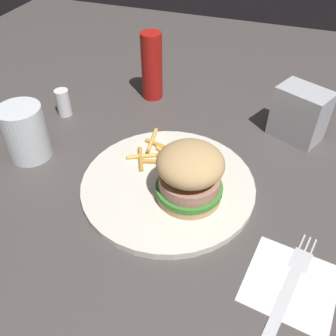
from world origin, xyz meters
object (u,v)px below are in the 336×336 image
object	(u,v)px
sandwich	(190,174)
napkin_dispenser	(300,114)
fries_pile	(158,152)
salt_shaker	(63,103)
fork	(292,281)
napkin	(291,283)
drink_glass	(26,135)
ketchup_bottle	(152,66)
plate	(168,185)

from	to	relation	value
sandwich	napkin_dispenser	xyz separation A→B (m)	(-0.14, -0.23, -0.01)
sandwich	fries_pile	size ratio (longest dim) A/B	0.93
napkin_dispenser	salt_shaker	world-z (taller)	napkin_dispenser
sandwich	napkin_dispenser	world-z (taller)	sandwich
fork	salt_shaker	world-z (taller)	salt_shaker
napkin	sandwich	bearing A→B (deg)	-29.92
drink_glass	ketchup_bottle	bearing A→B (deg)	-116.94
fries_pile	salt_shaker	distance (m)	0.24
fries_pile	plate	bearing A→B (deg)	123.23
napkin	napkin_dispenser	distance (m)	0.33
sandwich	drink_glass	bearing A→B (deg)	-3.48
sandwich	salt_shaker	distance (m)	0.35
plate	napkin_dispenser	distance (m)	0.28
salt_shaker	sandwich	bearing A→B (deg)	153.80
fries_pile	napkin_dispenser	xyz separation A→B (m)	(-0.22, -0.15, 0.03)
plate	ketchup_bottle	size ratio (longest dim) A/B	1.97
napkin_dispenser	ketchup_bottle	xyz separation A→B (m)	(0.31, -0.05, 0.02)
drink_glass	napkin	bearing A→B (deg)	166.34
sandwich	ketchup_bottle	bearing A→B (deg)	-59.16
napkin_dispenser	fork	bearing A→B (deg)	-60.17
sandwich	napkin	bearing A→B (deg)	150.08
drink_glass	ketchup_bottle	size ratio (longest dim) A/B	0.68
napkin	plate	bearing A→B (deg)	-29.03
fork	salt_shaker	bearing A→B (deg)	-27.35
sandwich	drink_glass	distance (m)	0.30
sandwich	fries_pile	xyz separation A→B (m)	(0.08, -0.08, -0.04)
napkin	napkin_dispenser	xyz separation A→B (m)	(0.02, -0.33, 0.05)
salt_shaker	napkin_dispenser	bearing A→B (deg)	-170.25
plate	fries_pile	bearing A→B (deg)	-56.77
fork	ketchup_bottle	xyz separation A→B (m)	(0.33, -0.37, 0.07)
fries_pile	napkin	size ratio (longest dim) A/B	1.00
plate	salt_shaker	distance (m)	0.30
sandwich	napkin	world-z (taller)	sandwich
fork	drink_glass	bearing A→B (deg)	-13.47
plate	drink_glass	distance (m)	0.26
fork	drink_glass	world-z (taller)	drink_glass
fries_pile	napkin_dispenser	world-z (taller)	napkin_dispenser
sandwich	napkin_dispenser	size ratio (longest dim) A/B	1.03
drink_glass	fork	bearing A→B (deg)	166.53
fries_pile	fork	size ratio (longest dim) A/B	0.64
fries_pile	drink_glass	xyz separation A→B (m)	(0.22, 0.06, 0.03)
sandwich	salt_shaker	size ratio (longest dim) A/B	1.85
fork	drink_glass	xyz separation A→B (m)	(0.46, -0.11, 0.04)
ketchup_bottle	salt_shaker	bearing A→B (deg)	41.10
sandwich	ketchup_bottle	distance (m)	0.33
napkin	salt_shaker	world-z (taller)	salt_shaker
plate	salt_shaker	world-z (taller)	salt_shaker
napkin	napkin_dispenser	size ratio (longest dim) A/B	1.12
fork	drink_glass	size ratio (longest dim) A/B	1.77
ketchup_bottle	plate	bearing A→B (deg)	115.91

